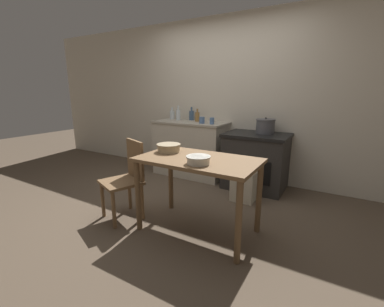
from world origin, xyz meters
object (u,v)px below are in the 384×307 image
(cup_center_right, at_px, (212,121))
(cup_center, at_px, (202,120))
(flour_sack, at_px, (243,186))
(mixing_bowl_small, at_px, (169,147))
(chair, at_px, (127,177))
(bottle_center_left, at_px, (192,115))
(bottle_far_left, at_px, (172,115))
(bottle_mid_left, at_px, (178,114))
(work_table, at_px, (198,170))
(mixing_bowl_large, at_px, (198,159))
(stove, at_px, (256,161))
(bottle_left, at_px, (197,117))
(stock_pot, at_px, (265,126))

(cup_center_right, bearing_deg, cup_center, -179.27)
(flour_sack, xyz_separation_m, mixing_bowl_small, (-0.56, -0.87, 0.62))
(chair, xyz_separation_m, bottle_center_left, (-0.25, 1.85, 0.53))
(mixing_bowl_small, distance_m, bottle_far_left, 1.93)
(mixing_bowl_small, xyz_separation_m, bottle_mid_left, (-0.89, 1.53, 0.19))
(work_table, relative_size, cup_center, 11.57)
(chair, height_order, bottle_far_left, bottle_far_left)
(mixing_bowl_large, height_order, mixing_bowl_small, mixing_bowl_small)
(bottle_far_left, height_order, bottle_center_left, bottle_center_left)
(chair, height_order, bottle_mid_left, bottle_mid_left)
(work_table, distance_m, chair, 0.87)
(stove, relative_size, bottle_center_left, 4.00)
(cup_center_right, bearing_deg, work_table, -68.71)
(work_table, relative_size, mixing_bowl_small, 4.57)
(mixing_bowl_large, relative_size, bottle_center_left, 1.00)
(bottle_center_left, bearing_deg, bottle_left, -32.99)
(stock_pot, bearing_deg, mixing_bowl_small, -112.83)
(stove, distance_m, stock_pot, 0.52)
(flour_sack, relative_size, cup_center, 3.98)
(mixing_bowl_large, height_order, bottle_center_left, bottle_center_left)
(chair, distance_m, stock_pot, 2.06)
(stove, relative_size, bottle_left, 4.27)
(stove, xyz_separation_m, flour_sack, (0.02, -0.55, -0.21))
(bottle_mid_left, height_order, cup_center, bottle_mid_left)
(chair, distance_m, mixing_bowl_small, 0.60)
(work_table, height_order, bottle_far_left, bottle_far_left)
(bottle_mid_left, bearing_deg, cup_center_right, -14.49)
(stove, bearing_deg, mixing_bowl_small, -111.01)
(flour_sack, distance_m, bottle_center_left, 1.67)
(mixing_bowl_small, bearing_deg, mixing_bowl_large, -26.14)
(stock_pot, height_order, bottle_left, bottle_left)
(work_table, bearing_deg, bottle_left, 119.71)
(work_table, xyz_separation_m, bottle_center_left, (-1.09, 1.71, 0.34))
(bottle_left, bearing_deg, bottle_center_left, 147.01)
(work_table, xyz_separation_m, stock_pot, (0.22, 1.57, 0.26))
(stove, distance_m, flour_sack, 0.59)
(stove, bearing_deg, mixing_bowl_large, -91.38)
(chair, bearing_deg, bottle_mid_left, 126.02)
(stove, distance_m, cup_center, 1.03)
(flour_sack, height_order, stock_pot, stock_pot)
(flour_sack, height_order, cup_center, cup_center)
(stock_pot, bearing_deg, bottle_far_left, 176.38)
(flour_sack, xyz_separation_m, bottle_far_left, (-1.63, 0.74, 0.80))
(chair, xyz_separation_m, stock_pot, (1.07, 1.71, 0.45))
(flour_sack, bearing_deg, cup_center, 151.95)
(stock_pot, bearing_deg, bottle_mid_left, 178.78)
(chair, distance_m, flour_sack, 1.49)
(chair, bearing_deg, stove, 80.39)
(cup_center, bearing_deg, bottle_far_left, 160.23)
(chair, relative_size, mixing_bowl_large, 3.96)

